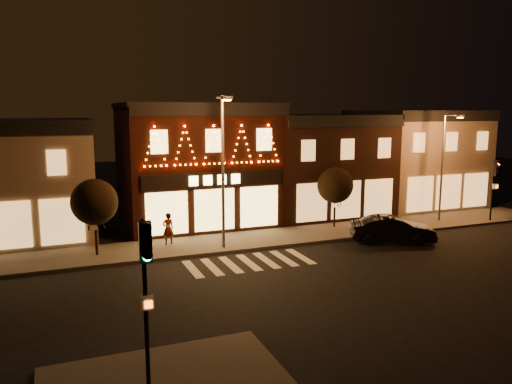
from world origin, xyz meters
TOP-DOWN VIEW (x-y plane):
  - ground at (0.00, 0.00)m, footprint 120.00×120.00m
  - sidewalk_far at (2.00, 8.00)m, footprint 44.00×4.00m
  - building_pulp at (0.00, 13.98)m, footprint 10.20×8.34m
  - building_right_a at (9.50, 13.99)m, footprint 9.20×8.28m
  - building_right_b at (18.50, 13.99)m, footprint 9.20×8.28m
  - traffic_signal_near at (-6.96, -6.36)m, footprint 0.36×0.50m
  - traffic_signal_far at (19.29, 6.45)m, footprint 0.35×0.49m
  - streetlamp_mid at (-0.50, 6.56)m, footprint 0.67×1.94m
  - streetlamp_right at (15.87, 7.69)m, footprint 0.48×1.70m
  - tree_left at (-7.26, 7.91)m, footprint 2.46×2.46m
  - tree_right at (8.01, 8.96)m, footprint 2.38×2.38m
  - dark_sedan at (9.41, 4.55)m, footprint 5.15×3.60m
  - pedestrian at (-3.22, 8.64)m, footprint 0.74×0.54m

SIDE VIEW (x-z plane):
  - ground at x=0.00m, z-range 0.00..0.00m
  - sidewalk_far at x=2.00m, z-range 0.00..0.15m
  - dark_sedan at x=9.41m, z-range 0.00..1.61m
  - pedestrian at x=-3.22m, z-range 0.15..2.00m
  - tree_right at x=8.01m, z-range 0.95..4.92m
  - tree_left at x=-7.26m, z-range 0.97..5.09m
  - traffic_signal_far at x=19.29m, z-range 1.06..5.33m
  - traffic_signal_near at x=-6.96m, z-range 1.14..5.96m
  - building_right_a at x=9.50m, z-range 0.01..7.51m
  - building_right_b at x=18.50m, z-range 0.01..7.81m
  - building_pulp at x=0.00m, z-range 0.01..8.31m
  - streetlamp_right at x=15.87m, z-range 0.80..8.24m
  - streetlamp_mid at x=-0.50m, z-range 0.89..9.36m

